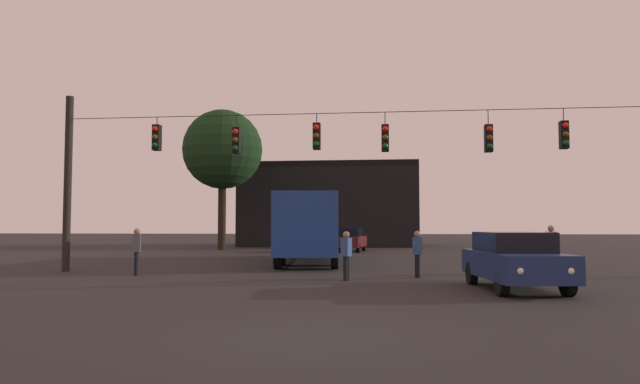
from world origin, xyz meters
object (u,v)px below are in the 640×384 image
Objects in this scene: car_near_right at (514,259)px; pedestrian_crossing_right at (346,253)px; tree_left_silhouette at (223,150)px; city_bus at (310,222)px; pedestrian_near_bus at (417,252)px; pedestrian_crossing_left at (137,249)px; pedestrian_crossing_center at (551,246)px; car_far_left at (349,239)px.

car_near_right is 2.94× the size of pedestrian_crossing_right.
pedestrian_crossing_right is at bearing -64.70° from tree_left_silhouette.
pedestrian_near_bus is (4.51, -7.46, -1.02)m from city_bus.
pedestrian_crossing_left is 0.94× the size of pedestrian_crossing_center.
pedestrian_crossing_center reaches higher than car_near_right.
city_bus is 7.37× the size of pedestrian_crossing_right.
pedestrian_crossing_center is at bearing -28.35° from city_bus.
pedestrian_near_bus is at bearing 125.99° from car_near_right.
pedestrian_crossing_left is (-11.86, 3.08, 0.11)m from car_near_right.
pedestrian_crossing_center is (2.54, 5.63, 0.17)m from car_near_right.
pedestrian_crossing_right is (7.25, -1.06, -0.05)m from pedestrian_crossing_left.
city_bus is at bearing 121.16° from pedestrian_near_bus.
pedestrian_near_bus is at bearing 28.76° from pedestrian_crossing_right.
car_near_right is 12.25m from pedestrian_crossing_left.
pedestrian_crossing_right is at bearing -86.84° from car_far_left.
car_far_left is 18.01m from pedestrian_crossing_center.
city_bus reaches higher than pedestrian_crossing_right.
car_far_left is at bearing -11.52° from tree_left_silhouette.
pedestrian_crossing_center is at bearing 10.05° from pedestrian_crossing_left.
pedestrian_crossing_center is 5.44m from pedestrian_near_bus.
city_bus is at bearing 122.69° from car_near_right.
tree_left_silhouette is at bearing 115.30° from pedestrian_crossing_right.
tree_left_silhouette is (-12.40, 20.25, 6.21)m from pedestrian_near_bus.
car_near_right is (6.87, -10.70, -1.07)m from city_bus.
car_near_right is 5.03m from pedestrian_crossing_right.
tree_left_silhouette is (-9.07, 1.85, 6.26)m from car_far_left.
tree_left_silhouette is at bearing 98.09° from pedestrian_crossing_left.
pedestrian_crossing_center is (14.40, 2.55, 0.07)m from pedestrian_crossing_left.
tree_left_silhouette reaches higher than car_near_right.
car_near_right is at bearing -14.55° from pedestrian_crossing_left.
tree_left_silhouette is at bearing 121.67° from city_bus.
pedestrian_crossing_left is at bearing -123.22° from city_bus.
city_bus is at bearing -58.33° from tree_left_silhouette.
car_far_left is 2.93× the size of pedestrian_near_bus.
car_far_left is 18.70m from pedestrian_near_bus.
city_bus reaches higher than car_near_right.
pedestrian_crossing_left is 7.33m from pedestrian_crossing_right.
car_near_right is 2.61× the size of pedestrian_crossing_center.
pedestrian_crossing_center is (8.23, -16.02, 0.17)m from car_far_left.
pedestrian_crossing_center is 0.17× the size of tree_left_silhouette.
pedestrian_crossing_right is 24.57m from tree_left_silhouette.
tree_left_silhouette is (-2.90, 20.42, 6.16)m from pedestrian_crossing_left.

